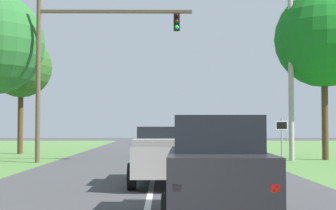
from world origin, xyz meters
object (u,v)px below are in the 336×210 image
Objects in this scene: pickup_truck_lead at (166,154)px; traffic_light at (77,55)px; utility_pole_right at (291,66)px; oak_tree_right at (324,39)px; keep_moving_sign at (282,135)px; red_suv_near at (216,166)px; extra_tree_1 at (21,67)px.

traffic_light reaches higher than pickup_truck_lead.
oak_tree_right is at bearing 18.56° from utility_pole_right.
utility_pole_right is (-2.06, -0.69, -1.63)m from oak_tree_right.
traffic_light reaches higher than keep_moving_sign.
pickup_truck_lead is at bearing -123.13° from utility_pole_right.
red_suv_near is 19.86m from oak_tree_right.
red_suv_near is at bearing -114.74° from oak_tree_right.
oak_tree_right is (8.92, 11.21, 5.81)m from pickup_truck_lead.
extra_tree_1 is at bearing 162.21° from oak_tree_right.
utility_pole_right reaches higher than red_suv_near.
keep_moving_sign is 4.24m from utility_pole_right.
keep_moving_sign is at bearing -3.59° from traffic_light.
pickup_truck_lead is 11.38m from traffic_light.
red_suv_near is 0.57× the size of extra_tree_1.
utility_pole_right reaches higher than oak_tree_right.
pickup_truck_lead is (-0.96, 6.07, -0.11)m from red_suv_near.
traffic_light is 0.82× the size of utility_pole_right.
extra_tree_1 is (-18.66, 5.99, -0.94)m from oak_tree_right.
utility_pole_right reaches higher than traffic_light.
utility_pole_right is (5.90, 16.59, 4.08)m from red_suv_near.
traffic_light is at bearing -174.21° from utility_pole_right.
red_suv_near is at bearing -109.59° from utility_pole_right.
oak_tree_right is at bearing 51.48° from pickup_truck_lead.
pickup_truck_lead is 15.46m from oak_tree_right.
keep_moving_sign is at bearing 55.93° from pickup_truck_lead.
oak_tree_right is (3.03, 2.50, 5.34)m from keep_moving_sign.
pickup_truck_lead is at bearing -60.49° from extra_tree_1.
utility_pole_right is (0.98, 1.81, 3.71)m from keep_moving_sign.
pickup_truck_lead is at bearing 99.00° from red_suv_near.
traffic_light reaches higher than extra_tree_1.
traffic_light is (-5.52, 15.43, 4.50)m from red_suv_near.
pickup_truck_lead is at bearing -128.52° from oak_tree_right.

